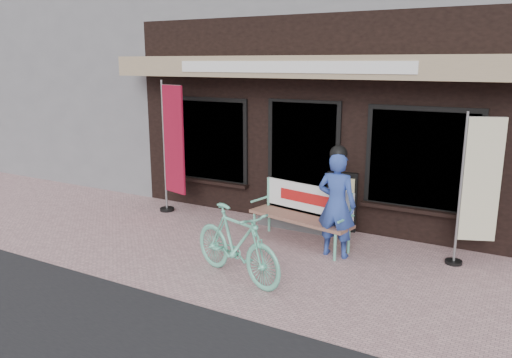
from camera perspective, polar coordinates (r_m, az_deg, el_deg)
The scene contains 9 objects.
ground at distance 7.39m, azimuth -1.12°, elevation -9.24°, with size 70.00×70.00×0.00m, color #C39597.
storefront at distance 11.39m, azimuth 11.88°, elevation 13.80°, with size 7.00×6.77×6.00m.
neighbor_left_near at distance 16.52m, azimuth -17.71°, elevation 13.94°, with size 10.00×7.00×6.40m, color slate.
bench at distance 7.90m, azimuth 5.42°, elevation -3.55°, with size 1.79×0.77×0.94m.
person at distance 7.39m, azimuth 9.20°, elevation -2.67°, with size 0.58×0.39×1.67m.
bicycle at distance 6.63m, azimuth -2.23°, elevation -7.39°, with size 0.46×1.64×0.99m, color #69CEAD.
nobori_red at distance 9.39m, azimuth -9.55°, elevation 3.66°, with size 0.74×0.34×2.51m.
nobori_cream at distance 7.53m, azimuth 23.98°, elevation -0.97°, with size 0.64×0.36×2.19m.
menu_stand at distance 8.59m, azimuth 9.76°, elevation -2.51°, with size 0.52×0.18×1.02m.
Camera 1 is at (3.46, -5.89, 2.83)m, focal length 35.00 mm.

